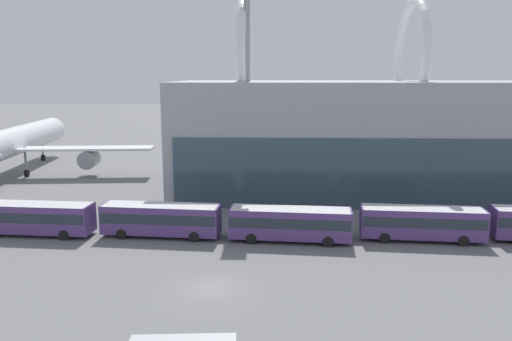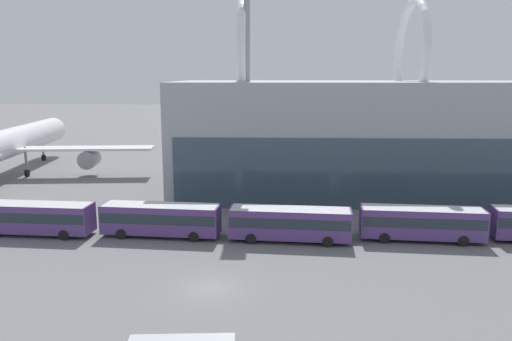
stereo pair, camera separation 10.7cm
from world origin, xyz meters
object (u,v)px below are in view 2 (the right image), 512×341
at_px(airliner_at_gate_near, 7,144).
at_px(shuttle_bus_1, 161,218).
at_px(airliner_at_gate_far, 389,144).
at_px(floodlight_mast, 247,84).
at_px(shuttle_bus_0, 34,216).
at_px(shuttle_bus_2, 290,222).
at_px(shuttle_bus_3, 422,221).

bearing_deg(airliner_at_gate_near, shuttle_bus_1, -137.92).
height_order(airliner_at_gate_far, floodlight_mast, floodlight_mast).
height_order(shuttle_bus_0, shuttle_bus_1, same).
distance_m(shuttle_bus_0, shuttle_bus_2, 24.63).
height_order(airliner_at_gate_far, shuttle_bus_0, airliner_at_gate_far).
bearing_deg(floodlight_mast, airliner_at_gate_far, 41.76).
xyz_separation_m(airliner_at_gate_near, shuttle_bus_0, (17.18, -27.54, -3.10)).
distance_m(airliner_at_gate_far, shuttle_bus_3, 34.31).
relative_size(airliner_at_gate_near, floodlight_mast, 1.76).
bearing_deg(floodlight_mast, shuttle_bus_3, -40.72).
bearing_deg(airliner_at_gate_far, shuttle_bus_3, 162.31).
distance_m(airliner_at_gate_near, shuttle_bus_0, 32.61).
height_order(airliner_at_gate_near, shuttle_bus_1, airliner_at_gate_near).
xyz_separation_m(airliner_at_gate_far, shuttle_bus_1, (-29.05, -33.62, -2.65)).
xyz_separation_m(airliner_at_gate_near, shuttle_bus_1, (29.48, -27.55, -3.10)).
xyz_separation_m(shuttle_bus_1, floodlight_mast, (7.53, 14.41, 12.32)).
xyz_separation_m(airliner_at_gate_far, shuttle_bus_0, (-41.36, -33.61, -2.65)).
relative_size(airliner_at_gate_near, shuttle_bus_0, 3.85).
height_order(airliner_at_gate_far, shuttle_bus_3, airliner_at_gate_far).
relative_size(shuttle_bus_1, shuttle_bus_2, 1.00).
xyz_separation_m(shuttle_bus_3, floodlight_mast, (-17.08, 14.70, 12.32)).
distance_m(airliner_at_gate_near, shuttle_bus_2, 50.67).
height_order(airliner_at_gate_near, shuttle_bus_0, airliner_at_gate_near).
bearing_deg(airliner_at_gate_near, shuttle_bus_0, -152.91).
bearing_deg(airliner_at_gate_far, shuttle_bus_1, 128.94).
bearing_deg(airliner_at_gate_near, airliner_at_gate_far, -88.94).
relative_size(airliner_at_gate_near, airliner_at_gate_far, 1.16).
bearing_deg(airliner_at_gate_near, shuttle_bus_3, -122.10).
distance_m(shuttle_bus_3, floodlight_mast, 25.68).
height_order(airliner_at_gate_far, shuttle_bus_2, airliner_at_gate_far).
bearing_deg(shuttle_bus_3, shuttle_bus_2, -172.41).
bearing_deg(airliner_at_gate_near, shuttle_bus_2, -129.14).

